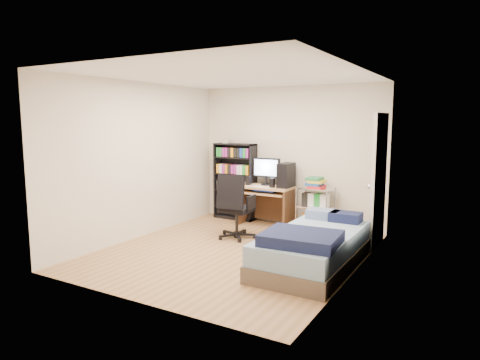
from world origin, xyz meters
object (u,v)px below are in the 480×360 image
Objects in this scene: office_chair at (235,218)px; bed at (313,247)px; media_shelf at (235,180)px; computer_desk at (272,190)px.

bed is at bearing -26.56° from office_chair.
media_shelf is 1.44× the size of office_chair.
office_chair is at bearing -97.73° from computer_desk.
office_chair is 0.51× the size of bed.
computer_desk is 1.11m from office_chair.
office_chair is (-0.14, -1.06, -0.32)m from computer_desk.
computer_desk reaches higher than bed.
bed is (1.42, -1.72, -0.40)m from computer_desk.
bed is (1.56, -0.67, -0.08)m from office_chair.
bed is at bearing -39.28° from media_shelf.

